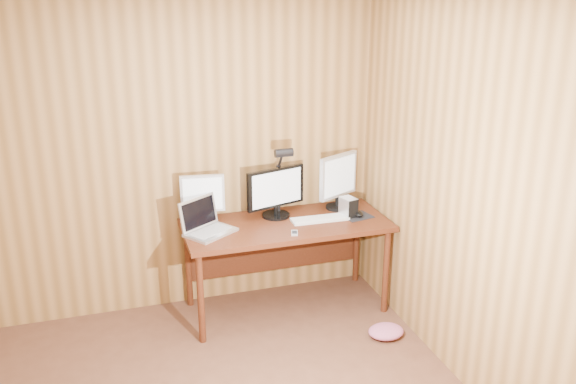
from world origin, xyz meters
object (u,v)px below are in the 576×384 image
laptop (206,224)px  monitor_left (203,197)px  mouse (357,214)px  desk_lamp (281,171)px  hard_drive (348,207)px  phone (295,233)px  desk (283,234)px  monitor_right (338,180)px  speaker (341,197)px  monitor_center (276,192)px  keyboard (320,219)px

laptop → monitor_left: bearing=49.7°
mouse → desk_lamp: desk_lamp is taller
desk_lamp → hard_drive: bearing=2.9°
monitor_left → phone: size_ratio=3.67×
mouse → laptop: bearing=175.0°
hard_drive → phone: 0.57m
hard_drive → desk_lamp: 0.62m
desk → laptop: size_ratio=3.57×
mouse → hard_drive: bearing=152.2°
monitor_left → monitor_right: size_ratio=0.84×
mouse → speaker: bearing=89.2°
hard_drive → laptop: bearing=165.9°
hard_drive → speaker: (0.05, 0.29, -0.02)m
desk → phone: (-0.01, -0.30, 0.13)m
monitor_center → speaker: monitor_center is taller
laptop → keyboard: size_ratio=0.98×
keyboard → monitor_right: bearing=43.5°
monitor_center → monitor_right: bearing=-13.7°
monitor_right → desk_lamp: (-0.50, -0.04, 0.13)m
monitor_right → hard_drive: 0.26m
monitor_right → phone: (-0.51, -0.41, -0.24)m
monitor_center → hard_drive: (0.56, -0.17, -0.13)m
monitor_left → desk_lamp: 0.65m
monitor_right → speaker: monitor_right is taller
hard_drive → phone: (-0.53, -0.22, -0.07)m
desk → laptop: laptop is taller
desk → desk_lamp: 0.51m
laptop → monitor_center: bearing=-20.1°
monitor_right → keyboard: monitor_right is taller
desk → phone: phone is taller
desk → laptop: 0.66m
monitor_left → keyboard: size_ratio=0.84×
monitor_center → mouse: monitor_center is taller
monitor_center → monitor_left: bearing=158.5°
desk_lamp → monitor_right: bearing=24.4°
phone → desk_lamp: desk_lamp is taller
speaker → monitor_right: bearing=-126.0°
monitor_left → speaker: 1.20m
desk_lamp → laptop: bearing=-147.5°
monitor_right → phone: size_ratio=4.38×
desk_lamp → keyboard: bearing=-13.6°
speaker → keyboard: bearing=-134.7°
keyboard → mouse: size_ratio=3.77×
phone → mouse: bearing=34.7°
mouse → desk: bearing=166.0°
laptop → desk_lamp: bearing=-22.0°
speaker → mouse: bearing=-87.9°
monitor_left → mouse: bearing=-3.6°
desk → monitor_left: (-0.61, 0.13, 0.33)m
monitor_right → phone: bearing=-168.0°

